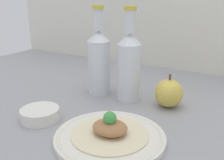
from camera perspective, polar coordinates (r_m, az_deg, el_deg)
The scene contains 7 objects.
ground_plane at distance 71.53cm, azimuth 3.51°, elevation -9.73°, with size 180.00×110.00×4.00cm, color gray.
plate at distance 60.63cm, azimuth -0.46°, elevation -12.23°, with size 25.24×25.24×1.54cm.
plated_food at distance 59.69cm, azimuth -0.46°, elevation -10.68°, with size 17.60×17.60×5.72cm.
cider_bottle_left at distance 84.13cm, azimuth -2.86°, elevation 4.32°, with size 7.26×7.26×28.26cm.
cider_bottle_right at distance 79.00cm, azimuth 3.73°, elevation 3.36°, with size 7.26×7.26×28.26cm.
apple at distance 77.65cm, azimuth 12.27°, elevation -2.82°, with size 8.24×8.24×9.81cm.
dipping_bowl at distance 71.51cm, azimuth -15.39°, elevation -7.22°, with size 10.09×10.09×3.14cm.
Camera 1 is at (27.64, -56.65, 31.81)cm, focal length 42.00 mm.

